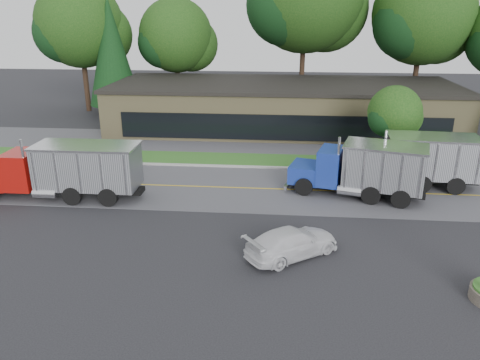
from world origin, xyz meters
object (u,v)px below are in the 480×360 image
object	(u,v)px
dump_truck_blue	(364,168)
dump_truck_red	(65,169)
rally_car	(292,242)
dump_truck_maroon	(409,159)

from	to	relation	value
dump_truck_blue	dump_truck_red	bearing A→B (deg)	21.20
dump_truck_red	dump_truck_blue	size ratio (longest dim) A/B	1.26
dump_truck_blue	rally_car	world-z (taller)	dump_truck_blue
dump_truck_blue	rally_car	size ratio (longest dim) A/B	1.79
dump_truck_maroon	dump_truck_red	bearing A→B (deg)	14.42
dump_truck_maroon	rally_car	xyz separation A→B (m)	(-7.60, -9.97, -1.13)
dump_truck_red	dump_truck_blue	xyz separation A→B (m)	(17.97, 1.81, -0.01)
dump_truck_maroon	rally_car	distance (m)	12.58
dump_truck_maroon	rally_car	world-z (taller)	dump_truck_maroon
rally_car	dump_truck_red	bearing A→B (deg)	29.19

